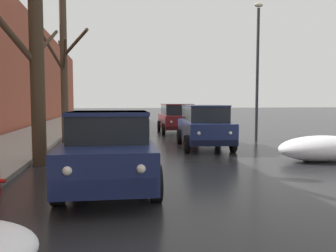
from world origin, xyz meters
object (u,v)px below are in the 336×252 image
Objects in this scene: suv_maroon_parked_kerbside_mid at (176,117)px; street_lamp_post at (257,66)px; bare_tree_mid_block at (64,63)px; pickup_truck_darkblue_approaching_near_lane at (110,148)px; suv_darkblue_parked_kerbside_close at (204,125)px; bare_tree_second_along_sidewalk at (35,57)px.

street_lamp_post is at bearing -59.47° from suv_maroon_parked_kerbside_mid.
bare_tree_mid_block is 7.82m from suv_maroon_parked_kerbside_mid.
pickup_truck_darkblue_approaching_near_lane is at bearing -108.00° from suv_maroon_parked_kerbside_mid.
street_lamp_post reaches higher than suv_maroon_parked_kerbside_mid.
suv_maroon_parked_kerbside_mid is (0.19, 6.90, 0.00)m from suv_darkblue_parked_kerbside_close.
bare_tree_mid_block reaches higher than suv_darkblue_parked_kerbside_close.
bare_tree_second_along_sidewalk is 1.43× the size of suv_darkblue_parked_kerbside_close.
street_lamp_post is (9.31, -1.46, -0.12)m from bare_tree_mid_block.
street_lamp_post is (7.15, 7.63, 2.84)m from pickup_truck_darkblue_approaching_near_lane.
bare_tree_second_along_sidewalk is at bearing -153.27° from street_lamp_post.
bare_tree_second_along_sidewalk is at bearing -154.56° from suv_darkblue_parked_kerbside_close.
bare_tree_mid_block is (0.06, 6.18, 0.53)m from bare_tree_second_along_sidewalk.
bare_tree_second_along_sidewalk is at bearing -90.59° from bare_tree_mid_block.
bare_tree_second_along_sidewalk reaches higher than suv_maroon_parked_kerbside_mid.
suv_maroon_parked_kerbside_mid is at bearing 72.00° from pickup_truck_darkblue_approaching_near_lane.
bare_tree_mid_block reaches higher than suv_maroon_parked_kerbside_mid.
bare_tree_second_along_sidewalk reaches higher than pickup_truck_darkblue_approaching_near_lane.
pickup_truck_darkblue_approaching_near_lane is 13.40m from suv_maroon_parked_kerbside_mid.
pickup_truck_darkblue_approaching_near_lane is at bearing -76.62° from bare_tree_mid_block.
pickup_truck_darkblue_approaching_near_lane is at bearing -133.16° from street_lamp_post.
suv_maroon_parked_kerbside_mid is at bearing 88.39° from suv_darkblue_parked_kerbside_close.
suv_darkblue_parked_kerbside_close and suv_maroon_parked_kerbside_mid have the same top height.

